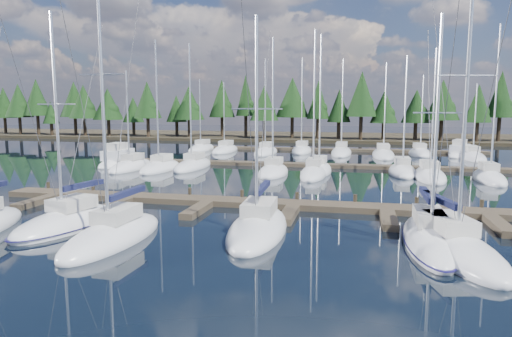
% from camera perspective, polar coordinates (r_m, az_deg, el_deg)
% --- Properties ---
extents(ground, '(260.00, 260.00, 0.00)m').
position_cam_1_polar(ground, '(43.10, 7.08, -1.50)').
color(ground, black).
rests_on(ground, ground).
extents(far_shore, '(220.00, 30.00, 0.60)m').
position_cam_1_polar(far_shore, '(102.65, 10.42, 3.87)').
color(far_shore, '#30281B').
rests_on(far_shore, ground).
extents(main_dock, '(44.00, 6.13, 0.90)m').
position_cam_1_polar(main_dock, '(30.72, 4.74, -4.79)').
color(main_dock, '#483C2D').
rests_on(main_dock, ground).
extents(back_docks, '(50.00, 21.80, 0.40)m').
position_cam_1_polar(back_docks, '(62.43, 8.87, 1.47)').
color(back_docks, '#483C2D').
rests_on(back_docks, ground).
extents(front_sailboat_1, '(4.37, 8.33, 12.67)m').
position_cam_1_polar(front_sailboat_1, '(28.26, -22.40, -6.29)').
color(front_sailboat_1, silver).
rests_on(front_sailboat_1, ground).
extents(front_sailboat_2, '(3.05, 8.39, 15.20)m').
position_cam_1_polar(front_sailboat_2, '(24.66, -17.36, -7.99)').
color(front_sailboat_2, silver).
rests_on(front_sailboat_2, ground).
extents(front_sailboat_3, '(3.39, 9.01, 12.22)m').
position_cam_1_polar(front_sailboat_3, '(25.08, 0.27, -7.44)').
color(front_sailboat_3, silver).
rests_on(front_sailboat_3, ground).
extents(front_sailboat_4, '(2.54, 9.29, 11.89)m').
position_cam_1_polar(front_sailboat_4, '(24.56, 20.82, -8.27)').
color(front_sailboat_4, silver).
rests_on(front_sailboat_4, ground).
extents(front_sailboat_5, '(5.08, 9.55, 14.86)m').
position_cam_1_polar(front_sailboat_5, '(23.60, 23.32, -9.00)').
color(front_sailboat_5, silver).
rests_on(front_sailboat_5, ground).
extents(back_sailboat_rows, '(44.61, 33.26, 15.01)m').
position_cam_1_polar(back_sailboat_rows, '(57.93, 7.97, 1.08)').
color(back_sailboat_rows, silver).
rests_on(back_sailboat_rows, ground).
extents(motor_yacht_left, '(3.54, 8.87, 4.33)m').
position_cam_1_polar(motor_yacht_left, '(56.92, -16.84, 0.93)').
color(motor_yacht_left, silver).
rests_on(motor_yacht_left, ground).
extents(motor_yacht_right, '(5.34, 8.23, 3.90)m').
position_cam_1_polar(motor_yacht_right, '(70.32, 24.11, 1.77)').
color(motor_yacht_right, silver).
rests_on(motor_yacht_right, ground).
extents(tree_line, '(185.17, 11.43, 13.16)m').
position_cam_1_polar(tree_line, '(92.64, 10.06, 7.99)').
color(tree_line, black).
rests_on(tree_line, far_shore).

